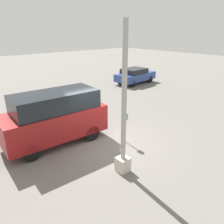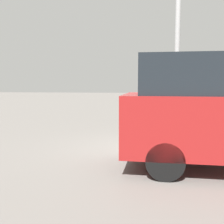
{
  "view_description": "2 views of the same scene",
  "coord_description": "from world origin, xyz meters",
  "views": [
    {
      "loc": [
        5.62,
        7.05,
        4.92
      ],
      "look_at": [
        -0.53,
        -0.04,
        1.35
      ],
      "focal_mm": 35.0,
      "sensor_mm": 36.0,
      "label": 1
    },
    {
      "loc": [
        -0.19,
        -7.37,
        1.85
      ],
      "look_at": [
        -1.02,
        -0.18,
        1.07
      ],
      "focal_mm": 45.0,
      "sensor_mm": 36.0,
      "label": 2
    }
  ],
  "objects": [
    {
      "name": "ground_plane",
      "position": [
        0.0,
        0.0,
        0.0
      ],
      "size": [
        80.0,
        80.0,
        0.0
      ],
      "primitive_type": "plane",
      "color": "slate"
    },
    {
      "name": "parked_van",
      "position": [
        1.64,
        -1.42,
        1.28
      ],
      "size": [
        4.65,
        2.1,
        2.38
      ],
      "rotation": [
        0.0,
        0.0,
        -0.05
      ],
      "color": "maroon",
      "rests_on": "ground"
    },
    {
      "name": "lamp_post",
      "position": [
        0.86,
        2.17,
        1.77
      ],
      "size": [
        0.44,
        0.44,
        5.24
      ],
      "color": "beige",
      "rests_on": "ground"
    },
    {
      "name": "car_distant",
      "position": [
        -9.7,
        -7.23,
        0.78
      ],
      "size": [
        4.25,
        2.05,
        1.45
      ],
      "rotation": [
        0.0,
        0.0,
        3.2
      ],
      "color": "#2D478C",
      "rests_on": "ground"
    },
    {
      "name": "parking_meter_near",
      "position": [
        -0.75,
        0.65,
        1.07
      ],
      "size": [
        0.22,
        0.14,
        1.45
      ],
      "rotation": [
        0.0,
        0.0,
        0.17
      ],
      "color": "#9E9EA3",
      "rests_on": "ground"
    }
  ]
}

